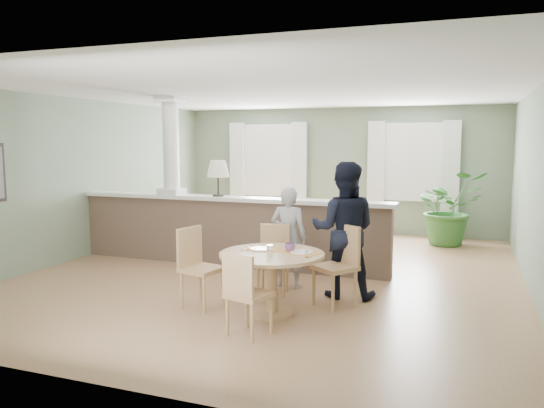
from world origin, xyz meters
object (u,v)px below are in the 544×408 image
at_px(sofa, 270,222).
at_px(child_person, 289,237).
at_px(chair_far_boy, 274,256).
at_px(houseplant, 448,208).
at_px(chair_far_man, 340,261).
at_px(chair_side, 197,263).
at_px(dining_table, 273,265).
at_px(chair_near, 245,291).
at_px(man_person, 344,230).

relative_size(sofa, child_person, 2.17).
relative_size(sofa, chair_far_boy, 3.35).
relative_size(houseplant, chair_far_boy, 1.59).
distance_m(chair_far_boy, chair_far_man, 0.95).
xyz_separation_m(chair_far_boy, chair_side, (-0.67, -0.84, 0.03)).
bearing_deg(dining_table, child_person, 99.55).
bearing_deg(chair_near, chair_far_man, -100.03).
relative_size(houseplant, dining_table, 1.19).
xyz_separation_m(sofa, man_person, (2.06, -2.84, 0.43)).
height_order(chair_far_boy, man_person, man_person).
bearing_deg(man_person, chair_side, 25.26).
height_order(sofa, chair_far_boy, chair_far_boy).
relative_size(chair_far_boy, chair_near, 1.02).
height_order(houseplant, child_person, houseplant).
height_order(dining_table, chair_far_man, chair_far_man).
bearing_deg(dining_table, houseplant, 71.04).
bearing_deg(houseplant, dining_table, -108.96).
xyz_separation_m(dining_table, chair_far_boy, (-0.29, 0.83, -0.08)).
bearing_deg(chair_far_man, man_person, 130.60).
relative_size(chair_far_man, man_person, 0.56).
height_order(chair_side, man_person, man_person).
xyz_separation_m(dining_table, chair_near, (-0.02, -0.76, -0.09)).
xyz_separation_m(houseplant, chair_side, (-2.69, -5.05, -0.19)).
distance_m(chair_far_man, man_person, 0.48).
bearing_deg(chair_far_boy, dining_table, -81.54).
bearing_deg(sofa, chair_far_man, -58.66).
distance_m(houseplant, chair_far_boy, 4.68).
distance_m(houseplant, chair_side, 5.73).
relative_size(chair_near, child_person, 0.64).
xyz_separation_m(chair_far_boy, man_person, (0.89, 0.16, 0.37)).
height_order(houseplant, chair_far_boy, houseplant).
xyz_separation_m(chair_far_man, chair_side, (-1.60, -0.64, -0.01)).
xyz_separation_m(dining_table, child_person, (-0.20, 1.17, 0.12)).
bearing_deg(sofa, child_person, -66.50).
relative_size(sofa, chair_near, 3.42).
distance_m(sofa, chair_side, 3.87).
xyz_separation_m(houseplant, chair_far_boy, (-2.02, -4.21, -0.22)).
relative_size(houseplant, chair_far_man, 1.46).
xyz_separation_m(chair_near, chair_side, (-0.94, 0.74, 0.04)).
distance_m(houseplant, chair_far_man, 4.55).
bearing_deg(chair_far_man, chair_far_boy, -156.62).
relative_size(dining_table, child_person, 0.86).
distance_m(dining_table, child_person, 1.19).
bearing_deg(sofa, dining_table, -71.03).
relative_size(sofa, man_person, 1.74).
height_order(chair_far_boy, child_person, child_person).
distance_m(chair_far_man, chair_near, 1.54).
height_order(houseplant, chair_far_man, houseplant).
bearing_deg(chair_near, chair_side, -23.17).
relative_size(chair_far_boy, chair_far_man, 0.92).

